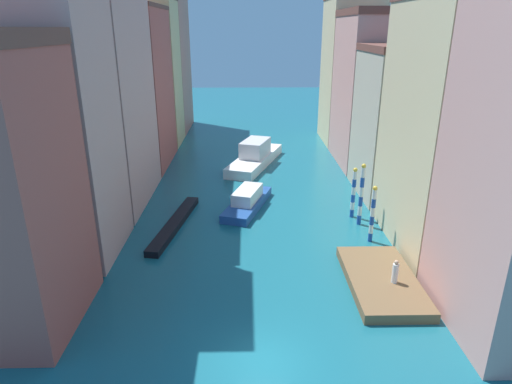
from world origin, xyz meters
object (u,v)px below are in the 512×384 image
object	(u,v)px
person_on_dock	(395,272)
mooring_pole_0	(373,214)
mooring_pole_2	(353,192)
waterfront_dock	(381,281)
motorboat_0	(247,201)
gondola_black	(175,224)
vaporetto_white	(255,156)
mooring_pole_1	(361,194)

from	to	relation	value
person_on_dock	mooring_pole_0	bearing A→B (deg)	87.02
mooring_pole_0	mooring_pole_2	distance (m)	4.50
waterfront_dock	motorboat_0	xyz separation A→B (m)	(-8.15, 12.45, 0.35)
mooring_pole_0	mooring_pole_2	bearing A→B (deg)	94.49
waterfront_dock	gondola_black	distance (m)	16.39
mooring_pole_0	mooring_pole_2	world-z (taller)	mooring_pole_0
waterfront_dock	vaporetto_white	size ratio (longest dim) A/B	0.63
mooring_pole_1	gondola_black	size ratio (longest dim) A/B	0.48
waterfront_dock	mooring_pole_0	bearing A→B (deg)	81.67
waterfront_dock	mooring_pole_2	bearing A→B (deg)	87.20
gondola_black	motorboat_0	size ratio (longest dim) A/B	1.29
person_on_dock	vaporetto_white	size ratio (longest dim) A/B	0.12
mooring_pole_0	vaporetto_white	distance (m)	21.12
mooring_pole_1	waterfront_dock	bearing A→B (deg)	-94.83
vaporetto_white	gondola_black	world-z (taller)	vaporetto_white
mooring_pole_1	mooring_pole_2	xyz separation A→B (m)	(-0.24, 1.47, -0.39)
waterfront_dock	mooring_pole_1	distance (m)	9.19
mooring_pole_1	mooring_pole_2	bearing A→B (deg)	99.40
mooring_pole_2	mooring_pole_1	bearing A→B (deg)	-80.60
mooring_pole_0	gondola_black	world-z (taller)	mooring_pole_0
gondola_black	waterfront_dock	bearing A→B (deg)	-32.06
mooring_pole_2	mooring_pole_0	bearing A→B (deg)	-85.51
gondola_black	vaporetto_white	bearing A→B (deg)	68.24
waterfront_dock	person_on_dock	distance (m)	1.31
vaporetto_white	motorboat_0	world-z (taller)	vaporetto_white
mooring_pole_2	waterfront_dock	bearing A→B (deg)	-92.80
waterfront_dock	mooring_pole_1	world-z (taller)	mooring_pole_1
waterfront_dock	vaporetto_white	bearing A→B (deg)	105.98
waterfront_dock	mooring_pole_2	distance (m)	10.53
mooring_pole_2	motorboat_0	xyz separation A→B (m)	(-8.66, 2.10, -1.52)
waterfront_dock	vaporetto_white	distance (m)	26.36
waterfront_dock	person_on_dock	bearing A→B (deg)	-52.71
waterfront_dock	person_on_dock	world-z (taller)	person_on_dock
mooring_pole_1	gondola_black	distance (m)	14.82
person_on_dock	mooring_pole_2	size ratio (longest dim) A/B	0.34
mooring_pole_0	gondola_black	distance (m)	15.15
waterfront_dock	motorboat_0	bearing A→B (deg)	123.22
gondola_black	motorboat_0	distance (m)	6.87
gondola_black	mooring_pole_0	bearing A→B (deg)	-10.88
mooring_pole_1	gondola_black	bearing A→B (deg)	-179.30
mooring_pole_0	vaporetto_white	world-z (taller)	mooring_pole_0
waterfront_dock	gondola_black	xyz separation A→B (m)	(-13.89, 8.70, -0.06)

